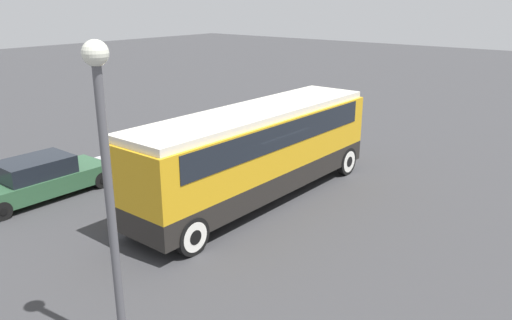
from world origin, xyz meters
name	(u,v)px	position (x,y,z in m)	size (l,w,h in m)	color
ground_plane	(256,199)	(0.00, 0.00, 0.00)	(120.00, 120.00, 0.00)	#38383A
tour_bus	(258,146)	(0.10, 0.00, 1.90)	(10.19, 2.50, 3.16)	black
parked_car_near	(153,153)	(-0.08, 5.26, 0.64)	(4.29, 1.95, 1.28)	#BCBCC1
parked_car_mid	(40,178)	(-4.54, 5.86, 0.70)	(4.42, 1.85, 1.43)	#2D5638
lamp_post	(106,163)	(-7.63, -2.90, 3.89)	(0.44, 0.44, 5.97)	#515156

